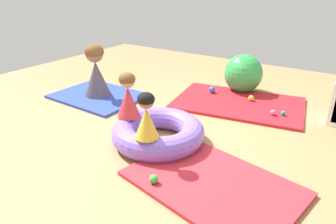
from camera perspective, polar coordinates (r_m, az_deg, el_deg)
ground_plane at (r=3.67m, az=-2.40°, el=-4.44°), size 8.00×8.00×0.00m
gym_mat_front at (r=4.68m, az=12.91°, el=1.62°), size 2.01×1.50×0.04m
gym_mat_far_right at (r=2.88m, az=8.26°, el=-13.00°), size 1.64×1.26×0.04m
gym_mat_near_right at (r=4.96m, az=-12.81°, el=2.93°), size 1.36×1.04×0.04m
inflatable_cushion at (r=3.46m, az=-1.86°, el=-3.78°), size 1.05×1.05×0.27m
child_in_red at (r=3.47m, az=-7.46°, el=3.08°), size 0.36×0.36×0.52m
child_in_yellow at (r=2.98m, az=-4.03°, el=-0.75°), size 0.34×0.34×0.47m
adult_seated at (r=4.84m, az=-13.24°, el=7.43°), size 0.55×0.55×0.79m
play_ball_blue at (r=4.96m, az=8.22°, el=4.14°), size 0.10×0.10×0.10m
play_ball_yellow at (r=4.74m, az=15.20°, el=2.51°), size 0.08×0.08×0.08m
play_ball_green at (r=2.80m, az=-2.66°, el=-12.36°), size 0.08×0.08×0.08m
play_ball_pink at (r=4.33m, az=18.94°, el=-0.08°), size 0.08×0.08×0.08m
play_ball_teal at (r=4.37m, az=20.65°, el=-0.20°), size 0.06×0.06×0.06m
exercise_ball_large at (r=5.14m, az=13.82°, el=6.94°), size 0.62×0.62×0.62m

